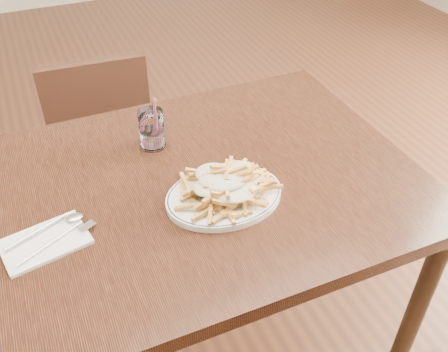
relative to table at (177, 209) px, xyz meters
name	(u,v)px	position (x,y,z in m)	size (l,w,h in m)	color
table	(177,209)	(0.00, 0.00, 0.00)	(1.20, 0.80, 0.75)	black
chair_far	(101,134)	(-0.06, 0.75, -0.22)	(0.39, 0.39, 0.79)	black
fries_plate	(224,196)	(0.09, -0.09, 0.09)	(0.32, 0.29, 0.02)	white
loaded_fries	(224,181)	(0.09, -0.09, 0.13)	(0.24, 0.19, 0.07)	#C58E3C
napkin	(45,242)	(-0.32, -0.07, 0.08)	(0.18, 0.11, 0.01)	white
cutlery	(44,238)	(-0.32, -0.07, 0.09)	(0.20, 0.15, 0.01)	silver
water_glass	(152,131)	(0.00, 0.18, 0.12)	(0.07, 0.07, 0.15)	white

